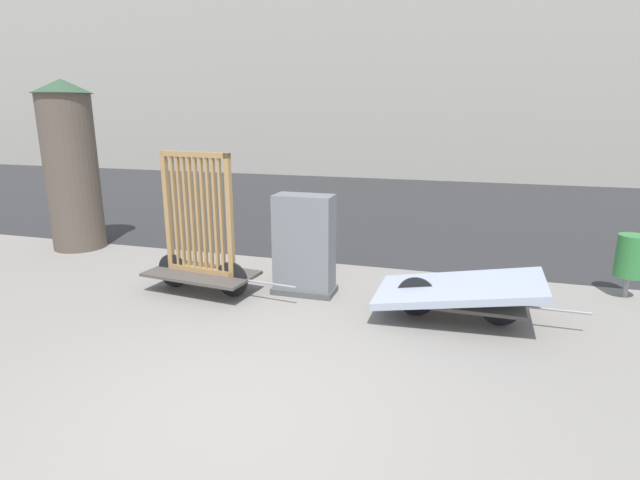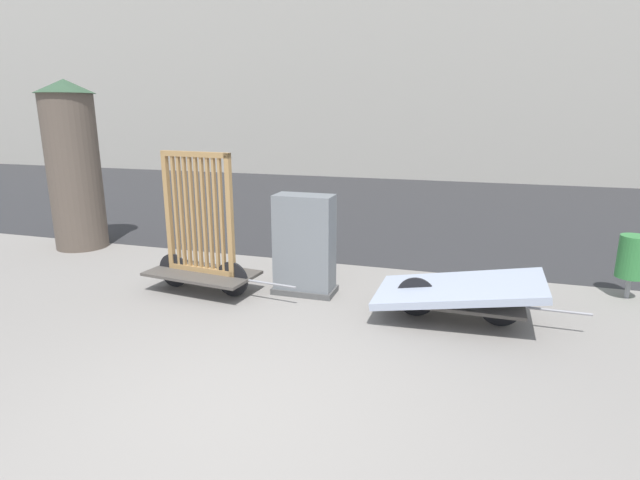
{
  "view_description": "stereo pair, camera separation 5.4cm",
  "coord_description": "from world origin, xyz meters",
  "px_view_note": "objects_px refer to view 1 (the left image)",
  "views": [
    {
      "loc": [
        1.74,
        -3.3,
        2.45
      ],
      "look_at": [
        0.0,
        2.54,
        0.87
      ],
      "focal_mm": 28.0,
      "sensor_mm": 36.0,
      "label": 1
    },
    {
      "loc": [
        1.79,
        -3.29,
        2.45
      ],
      "look_at": [
        0.0,
        2.54,
        0.87
      ],
      "focal_mm": 28.0,
      "sensor_mm": 36.0,
      "label": 2
    }
  ],
  "objects_px": {
    "bike_cart_with_bedframe": "(200,247)",
    "bike_cart_with_mattress": "(458,291)",
    "trash_bin": "(631,256)",
    "advertising_column": "(71,165)",
    "utility_cabinet": "(304,248)"
  },
  "relations": [
    {
      "from": "bike_cart_with_bedframe",
      "to": "bike_cart_with_mattress",
      "type": "distance_m",
      "value": 3.44
    },
    {
      "from": "trash_bin",
      "to": "advertising_column",
      "type": "distance_m",
      "value": 9.02
    },
    {
      "from": "bike_cart_with_mattress",
      "to": "trash_bin",
      "type": "xyz_separation_m",
      "value": [
        2.18,
        1.46,
        0.21
      ]
    },
    {
      "from": "bike_cart_with_bedframe",
      "to": "utility_cabinet",
      "type": "bearing_deg",
      "value": 21.42
    },
    {
      "from": "bike_cart_with_mattress",
      "to": "utility_cabinet",
      "type": "relative_size",
      "value": 1.77
    },
    {
      "from": "utility_cabinet",
      "to": "advertising_column",
      "type": "xyz_separation_m",
      "value": [
        -4.74,
        1.09,
        0.88
      ]
    },
    {
      "from": "bike_cart_with_bedframe",
      "to": "bike_cart_with_mattress",
      "type": "xyz_separation_m",
      "value": [
        3.43,
        0.0,
        -0.27
      ]
    },
    {
      "from": "advertising_column",
      "to": "trash_bin",
      "type": "bearing_deg",
      "value": 0.0
    },
    {
      "from": "utility_cabinet",
      "to": "bike_cart_with_bedframe",
      "type": "bearing_deg",
      "value": -165.0
    },
    {
      "from": "advertising_column",
      "to": "bike_cart_with_bedframe",
      "type": "bearing_deg",
      "value": -23.46
    },
    {
      "from": "trash_bin",
      "to": "utility_cabinet",
      "type": "bearing_deg",
      "value": -165.58
    },
    {
      "from": "bike_cart_with_mattress",
      "to": "advertising_column",
      "type": "relative_size",
      "value": 0.81
    },
    {
      "from": "utility_cabinet",
      "to": "advertising_column",
      "type": "relative_size",
      "value": 0.46
    },
    {
      "from": "bike_cart_with_mattress",
      "to": "utility_cabinet",
      "type": "xyz_separation_m",
      "value": [
        -2.05,
        0.37,
        0.28
      ]
    },
    {
      "from": "trash_bin",
      "to": "advertising_column",
      "type": "height_order",
      "value": "advertising_column"
    }
  ]
}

